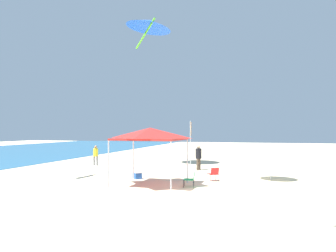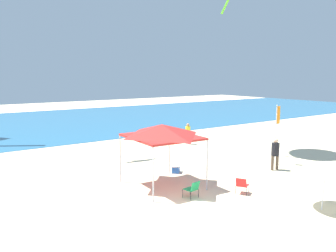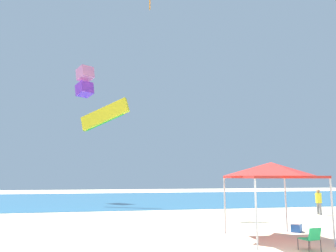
{
  "view_description": "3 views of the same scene",
  "coord_description": "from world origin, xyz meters",
  "px_view_note": "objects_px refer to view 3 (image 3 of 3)",
  "views": [
    {
      "loc": [
        -15.32,
        -2.41,
        3.04
      ],
      "look_at": [
        1.46,
        2.37,
        3.25
      ],
      "focal_mm": 33.21,
      "sensor_mm": 36.0,
      "label": 1
    },
    {
      "loc": [
        -8.74,
        -10.67,
        5.56
      ],
      "look_at": [
        0.84,
        2.83,
        3.1
      ],
      "focal_mm": 36.83,
      "sensor_mm": 36.0,
      "label": 2
    },
    {
      "loc": [
        -6.52,
        -9.65,
        2.54
      ],
      "look_at": [
        -1.34,
        14.19,
        6.29
      ],
      "focal_mm": 35.45,
      "sensor_mm": 36.0,
      "label": 3
    }
  ],
  "objects_px": {
    "person_far_stroller": "(319,200)",
    "kite_parafoil_yellow": "(105,115)",
    "canopy_tent": "(271,170)",
    "kite_box_pink": "(85,82)",
    "cooler_box": "(296,227)",
    "folding_chair_facing_ocean": "(311,237)"
  },
  "relations": [
    {
      "from": "cooler_box",
      "to": "kite_box_pink",
      "type": "xyz_separation_m",
      "value": [
        -10.74,
        21.82,
        12.67
      ]
    },
    {
      "from": "person_far_stroller",
      "to": "canopy_tent",
      "type": "bearing_deg",
      "value": -41.42
    },
    {
      "from": "folding_chair_facing_ocean",
      "to": "person_far_stroller",
      "type": "relative_size",
      "value": 0.48
    },
    {
      "from": "cooler_box",
      "to": "kite_box_pink",
      "type": "distance_m",
      "value": 27.43
    },
    {
      "from": "canopy_tent",
      "to": "folding_chair_facing_ocean",
      "type": "relative_size",
      "value": 4.44
    },
    {
      "from": "folding_chair_facing_ocean",
      "to": "cooler_box",
      "type": "height_order",
      "value": "folding_chair_facing_ocean"
    },
    {
      "from": "folding_chair_facing_ocean",
      "to": "kite_box_pink",
      "type": "distance_m",
      "value": 29.81
    },
    {
      "from": "person_far_stroller",
      "to": "kite_box_pink",
      "type": "distance_m",
      "value": 25.7
    },
    {
      "from": "kite_box_pink",
      "to": "kite_parafoil_yellow",
      "type": "relative_size",
      "value": 0.76
    },
    {
      "from": "canopy_tent",
      "to": "person_far_stroller",
      "type": "xyz_separation_m",
      "value": [
        7.73,
        7.6,
        -1.81
      ]
    },
    {
      "from": "canopy_tent",
      "to": "person_far_stroller",
      "type": "bearing_deg",
      "value": 44.5
    },
    {
      "from": "cooler_box",
      "to": "canopy_tent",
      "type": "bearing_deg",
      "value": -142.55
    },
    {
      "from": "kite_parafoil_yellow",
      "to": "canopy_tent",
      "type": "bearing_deg",
      "value": 139.79
    },
    {
      "from": "canopy_tent",
      "to": "cooler_box",
      "type": "distance_m",
      "value": 3.65
    },
    {
      "from": "folding_chair_facing_ocean",
      "to": "kite_parafoil_yellow",
      "type": "bearing_deg",
      "value": -79.01
    },
    {
      "from": "canopy_tent",
      "to": "cooler_box",
      "type": "height_order",
      "value": "canopy_tent"
    },
    {
      "from": "canopy_tent",
      "to": "kite_parafoil_yellow",
      "type": "relative_size",
      "value": 0.83
    },
    {
      "from": "person_far_stroller",
      "to": "kite_parafoil_yellow",
      "type": "xyz_separation_m",
      "value": [
        -14.33,
        10.07,
        7.17
      ]
    },
    {
      "from": "cooler_box",
      "to": "folding_chair_facing_ocean",
      "type": "bearing_deg",
      "value": -116.59
    },
    {
      "from": "folding_chair_facing_ocean",
      "to": "person_far_stroller",
      "type": "height_order",
      "value": "person_far_stroller"
    },
    {
      "from": "kite_box_pink",
      "to": "cooler_box",
      "type": "bearing_deg",
      "value": -95.92
    },
    {
      "from": "kite_box_pink",
      "to": "kite_parafoil_yellow",
      "type": "distance_m",
      "value": 7.7
    }
  ]
}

